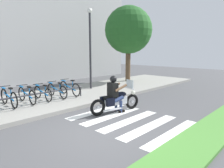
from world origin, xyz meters
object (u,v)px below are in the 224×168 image
at_px(bicycle_2, 27,95).
at_px(street_lamp, 90,42).
at_px(bicycle_1, 9,98).
at_px(bicycle_3, 43,93).
at_px(bicycle_4, 57,90).
at_px(bike_rack, 41,94).
at_px(tree_near_rack, 128,30).
at_px(rider, 114,92).
at_px(bicycle_5, 70,88).
at_px(motorcycle, 116,101).

distance_m(bicycle_2, street_lamp, 4.74).
bearing_deg(bicycle_1, bicycle_3, 0.05).
bearing_deg(bicycle_3, bicycle_4, -0.01).
xyz_separation_m(bike_rack, tree_near_rack, (7.67, 1.56, 3.22)).
bearing_deg(rider, bicycle_3, 110.15).
bearing_deg(bicycle_4, bicycle_5, -0.06).
xyz_separation_m(bicycle_2, bicycle_4, (1.45, 0.00, 0.00)).
bearing_deg(tree_near_rack, bicycle_5, -170.21).
bearing_deg(tree_near_rack, bicycle_1, -173.41).
height_order(street_lamp, tree_near_rack, tree_near_rack).
height_order(bicycle_5, tree_near_rack, tree_near_rack).
distance_m(street_lamp, tree_near_rack, 4.08).
distance_m(bicycle_5, bike_rack, 1.89).
distance_m(bicycle_3, street_lamp, 4.14).
xyz_separation_m(motorcycle, rider, (-0.08, 0.02, 0.36)).
bearing_deg(street_lamp, motorcycle, -118.10).
bearing_deg(motorcycle, bicycle_2, 121.26).
distance_m(bicycle_2, bicycle_4, 1.45).
height_order(rider, bike_rack, rider).
height_order(rider, tree_near_rack, tree_near_rack).
bearing_deg(rider, street_lamp, 60.92).
height_order(bicycle_2, street_lamp, street_lamp).
bearing_deg(street_lamp, bicycle_4, -167.01).
bearing_deg(bicycle_4, bicycle_1, -179.97).
height_order(bicycle_3, street_lamp, street_lamp).
distance_m(motorcycle, bicycle_4, 3.35).
distance_m(bicycle_3, bike_rack, 0.67).
distance_m(bicycle_4, street_lamp, 3.57).
distance_m(bicycle_1, bicycle_2, 0.72).
height_order(motorcycle, rider, rider).
distance_m(rider, tree_near_rack, 8.03).
relative_size(motorcycle, bicycle_5, 1.29).
distance_m(bicycle_2, tree_near_rack, 8.74).
xyz_separation_m(motorcycle, bike_rack, (-1.64, 2.75, 0.12)).
bearing_deg(bicycle_4, bicycle_2, -179.99).
relative_size(bicycle_1, bike_rack, 0.40).
xyz_separation_m(rider, tree_near_rack, (6.10, 4.29, 2.97)).
relative_size(rider, tree_near_rack, 0.26).
bearing_deg(tree_near_rack, bicycle_4, -171.28).
bearing_deg(street_lamp, bicycle_5, -162.35).
bearing_deg(bike_rack, street_lamp, 17.34).
relative_size(rider, street_lamp, 0.30).
xyz_separation_m(bicycle_1, tree_near_rack, (8.75, 1.01, 3.28)).
height_order(bicycle_1, bicycle_5, bicycle_1).
height_order(rider, bicycle_5, rider).
xyz_separation_m(rider, bicycle_3, (-1.20, 3.28, -0.34)).
xyz_separation_m(bicycle_3, street_lamp, (3.37, 0.61, 2.33)).
bearing_deg(bicycle_3, rider, -69.85).
bearing_deg(bicycle_1, tree_near_rack, 6.59).
relative_size(street_lamp, tree_near_rack, 0.86).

